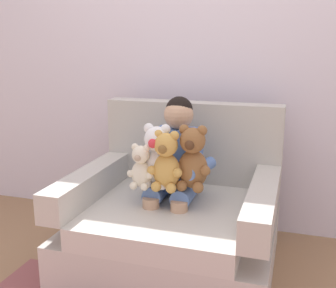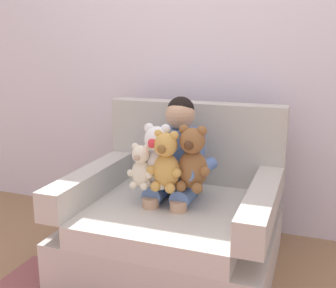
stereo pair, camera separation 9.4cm
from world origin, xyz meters
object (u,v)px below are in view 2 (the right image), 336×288
(plush_cream, at_px, (141,167))
(plush_brown, at_px, (192,160))
(seated_child, at_px, (176,162))
(plush_honey, at_px, (166,162))
(armchair, at_px, (177,219))
(plush_white, at_px, (157,157))

(plush_cream, relative_size, plush_brown, 0.70)
(seated_child, distance_m, plush_cream, 0.24)
(plush_honey, bearing_deg, armchair, 79.96)
(armchair, distance_m, plush_brown, 0.42)
(armchair, distance_m, plush_cream, 0.41)
(seated_child, relative_size, plush_cream, 3.35)
(armchair, relative_size, plush_brown, 3.20)
(armchair, bearing_deg, plush_cream, -133.47)
(plush_cream, bearing_deg, armchair, 32.49)
(plush_cream, bearing_deg, seated_child, 41.87)
(seated_child, xyz_separation_m, plush_cream, (-0.13, -0.20, 0.01))
(plush_white, bearing_deg, plush_cream, -147.58)
(armchair, xyz_separation_m, seated_child, (-0.02, 0.04, 0.33))
(plush_honey, distance_m, plush_brown, 0.14)
(armchair, relative_size, seated_child, 1.37)
(armchair, distance_m, seated_child, 0.34)
(seated_child, bearing_deg, plush_cream, -120.59)
(armchair, height_order, plush_cream, armchair)
(armchair, distance_m, plush_honey, 0.41)
(plush_brown, bearing_deg, armchair, 137.19)
(seated_child, bearing_deg, armchair, -62.22)
(plush_cream, height_order, plush_brown, plush_brown)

